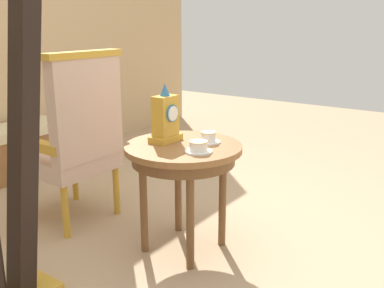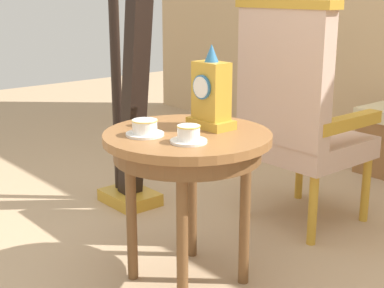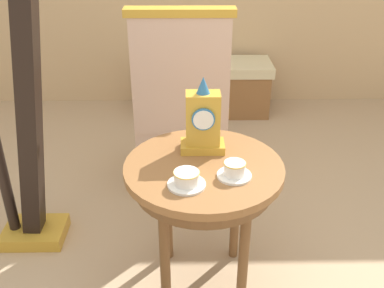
{
  "view_description": "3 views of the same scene",
  "coord_description": "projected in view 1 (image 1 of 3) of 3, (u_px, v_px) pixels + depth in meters",
  "views": [
    {
      "loc": [
        -1.88,
        -1.43,
        1.31
      ],
      "look_at": [
        0.09,
        -0.03,
        0.63
      ],
      "focal_mm": 41.13,
      "sensor_mm": 36.0,
      "label": 1
    },
    {
      "loc": [
        1.65,
        -1.38,
        1.18
      ],
      "look_at": [
        0.06,
        -0.02,
        0.6
      ],
      "focal_mm": 52.3,
      "sensor_mm": 36.0,
      "label": 2
    },
    {
      "loc": [
        -0.04,
        -1.58,
        1.59
      ],
      "look_at": [
        -0.02,
        0.12,
        0.66
      ],
      "focal_mm": 41.51,
      "sensor_mm": 36.0,
      "label": 3
    }
  ],
  "objects": [
    {
      "name": "teacup_right",
      "position": [
        208.0,
        138.0,
        2.5
      ],
      "size": [
        0.14,
        0.14,
        0.06
      ],
      "color": "white",
      "rests_on": "side_table"
    },
    {
      "name": "ground_plane",
      "position": [
        179.0,
        249.0,
        2.63
      ],
      "size": [
        10.0,
        10.0,
        0.0
      ],
      "primitive_type": "plane",
      "color": "tan"
    },
    {
      "name": "harp",
      "position": [
        12.0,
        160.0,
        1.96
      ],
      "size": [
        0.4,
        0.24,
        1.77
      ],
      "color": "gold",
      "rests_on": "ground"
    },
    {
      "name": "window_bench",
      "position": [
        7.0,
        153.0,
        3.77
      ],
      "size": [
        1.05,
        0.4,
        0.44
      ],
      "color": "beige",
      "rests_on": "ground"
    },
    {
      "name": "mantel_clock",
      "position": [
        166.0,
        119.0,
        2.5
      ],
      "size": [
        0.19,
        0.11,
        0.34
      ],
      "color": "gold",
      "rests_on": "side_table"
    },
    {
      "name": "armchair",
      "position": [
        76.0,
        136.0,
        2.85
      ],
      "size": [
        0.56,
        0.53,
        1.14
      ],
      "color": "#CCA893",
      "rests_on": "ground"
    },
    {
      "name": "side_table",
      "position": [
        183.0,
        158.0,
        2.49
      ],
      "size": [
        0.67,
        0.67,
        0.64
      ],
      "color": "brown",
      "rests_on": "ground"
    },
    {
      "name": "teacup_left",
      "position": [
        199.0,
        147.0,
        2.32
      ],
      "size": [
        0.15,
        0.15,
        0.06
      ],
      "color": "white",
      "rests_on": "side_table"
    }
  ]
}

